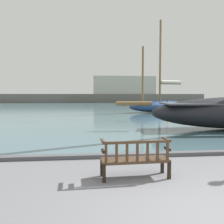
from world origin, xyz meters
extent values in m
plane|color=slate|center=(0.00, 0.00, 0.00)|extent=(160.00, 160.00, 0.00)
cube|color=#476670|center=(0.00, 44.00, 0.04)|extent=(100.00, 80.00, 0.08)
cube|color=#4C4C50|center=(0.00, 3.85, 0.06)|extent=(40.00, 0.30, 0.12)
cube|color=black|center=(-1.47, 2.10, 0.21)|extent=(0.07, 0.07, 0.42)
cube|color=black|center=(0.05, 2.17, 0.21)|extent=(0.07, 0.07, 0.42)
cube|color=black|center=(-1.45, 1.65, 0.21)|extent=(0.07, 0.07, 0.42)
cube|color=black|center=(0.08, 1.72, 0.21)|extent=(0.07, 0.07, 0.42)
cube|color=#422D1E|center=(-0.70, 1.91, 0.42)|extent=(1.62, 0.59, 0.06)
cube|color=#422D1E|center=(-0.69, 1.69, 0.89)|extent=(1.60, 0.12, 0.06)
cube|color=#422D1E|center=(-1.41, 1.66, 0.66)|extent=(0.06, 0.04, 0.41)
cube|color=#422D1E|center=(-1.17, 1.67, 0.66)|extent=(0.06, 0.04, 0.41)
cube|color=#422D1E|center=(-0.93, 1.68, 0.66)|extent=(0.06, 0.04, 0.41)
cube|color=#422D1E|center=(-0.69, 1.69, 0.66)|extent=(0.06, 0.04, 0.41)
cube|color=#422D1E|center=(-0.45, 1.70, 0.66)|extent=(0.06, 0.04, 0.41)
cube|color=#422D1E|center=(-0.21, 1.71, 0.66)|extent=(0.06, 0.04, 0.41)
cube|color=#422D1E|center=(0.03, 1.72, 0.66)|extent=(0.06, 0.04, 0.41)
cube|color=black|center=(-1.46, 1.78, 0.69)|extent=(0.07, 0.30, 0.06)
cube|color=#422D1E|center=(-1.47, 1.87, 0.90)|extent=(0.08, 0.47, 0.04)
cube|color=black|center=(0.07, 1.85, 0.69)|extent=(0.07, 0.30, 0.06)
cube|color=#422D1E|center=(0.07, 1.94, 0.90)|extent=(0.08, 0.47, 0.04)
cylinder|color=brown|center=(0.76, 9.34, 1.49)|extent=(1.92, 0.35, 0.24)
ellipsoid|color=navy|center=(6.35, 22.30, 0.70)|extent=(7.75, 3.86, 1.24)
cube|color=#516B9E|center=(6.35, 22.30, 1.04)|extent=(6.75, 3.12, 0.08)
cylinder|color=brown|center=(6.16, 22.25, 5.45)|extent=(0.22, 0.22, 8.73)
cylinder|color=brown|center=(7.45, 22.56, 3.17)|extent=(2.62, 0.79, 0.17)
cylinder|color=silver|center=(7.45, 22.56, 3.34)|extent=(2.40, 0.90, 0.35)
cylinder|color=brown|center=(4.17, 21.77, 4.01)|extent=(0.22, 0.22, 5.86)
cylinder|color=brown|center=(1.94, 21.23, 1.06)|extent=(1.62, 0.55, 0.17)
sphere|color=gold|center=(5.83, 18.79, 0.45)|extent=(0.74, 0.74, 0.74)
cylinder|color=#2D2D33|center=(5.83, 18.79, 1.17)|extent=(0.06, 0.06, 0.70)
cube|color=#66605B|center=(0.00, 56.14, 1.07)|extent=(55.06, 2.40, 2.14)
cube|color=#B7B2A3|center=(7.86, 56.14, 4.29)|extent=(15.07, 2.00, 4.30)
camera|label=1|loc=(-1.88, -3.80, 1.97)|focal=40.00mm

